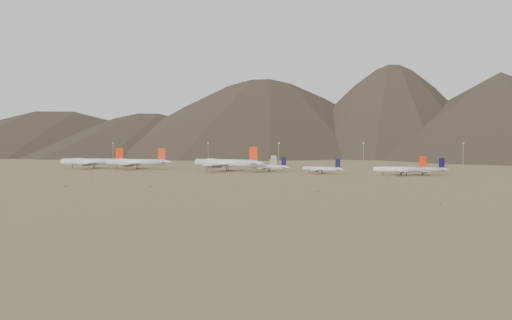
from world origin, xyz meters
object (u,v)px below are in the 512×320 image
(widebody_west, at_px, (93,161))
(widebody_centre, at_px, (136,162))
(narrowbody_a, at_px, (269,167))
(narrowbody_b, at_px, (322,169))
(widebody_east, at_px, (226,163))
(control_tower, at_px, (274,162))

(widebody_west, height_order, widebody_centre, widebody_west)
(narrowbody_a, xyz_separation_m, narrowbody_b, (50.45, -14.61, -0.21))
(narrowbody_a, height_order, narrowbody_b, narrowbody_a)
(widebody_west, bearing_deg, narrowbody_a, -17.82)
(widebody_east, xyz_separation_m, control_tower, (18.81, 89.39, -2.34))
(widebody_east, bearing_deg, narrowbody_a, 20.45)
(widebody_centre, distance_m, control_tower, 142.75)
(widebody_east, distance_m, control_tower, 91.38)
(widebody_east, height_order, narrowbody_b, widebody_east)
(widebody_west, xyz_separation_m, widebody_centre, (47.37, 3.35, -0.09))
(widebody_east, xyz_separation_m, narrowbody_a, (38.58, 6.36, -3.32))
(narrowbody_a, distance_m, control_tower, 85.36)
(widebody_centre, distance_m, narrowbody_b, 184.71)
(widebody_west, relative_size, widebody_east, 0.89)
(control_tower, bearing_deg, widebody_centre, -143.06)
(widebody_centre, height_order, narrowbody_a, widebody_centre)
(widebody_west, relative_size, narrowbody_a, 1.66)
(widebody_east, relative_size, control_tower, 6.16)
(widebody_west, height_order, control_tower, widebody_west)
(narrowbody_a, xyz_separation_m, control_tower, (-19.77, 83.03, 0.98))
(widebody_east, height_order, narrowbody_a, widebody_east)
(widebody_centre, bearing_deg, narrowbody_a, -7.93)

